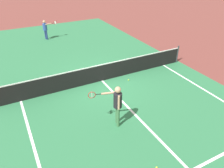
{
  "coord_description": "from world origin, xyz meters",
  "views": [
    {
      "loc": [
        -4.23,
        -9.29,
        5.79
      ],
      "look_at": [
        -0.47,
        -2.06,
        1.0
      ],
      "focal_mm": 35.43,
      "sensor_mm": 36.0,
      "label": 1
    }
  ],
  "objects_px": {
    "net": "(102,72)",
    "tennis_ball_near_net": "(129,80)",
    "tennis_ball_mid_court": "(157,168)",
    "player_far": "(45,28)",
    "player_near": "(117,102)"
  },
  "relations": [
    {
      "from": "player_near",
      "to": "tennis_ball_mid_court",
      "type": "relative_size",
      "value": 26.08
    },
    {
      "from": "net",
      "to": "tennis_ball_near_net",
      "type": "xyz_separation_m",
      "value": [
        1.26,
        -0.62,
        -0.46
      ]
    },
    {
      "from": "net",
      "to": "player_near",
      "type": "height_order",
      "value": "player_near"
    },
    {
      "from": "net",
      "to": "tennis_ball_near_net",
      "type": "height_order",
      "value": "net"
    },
    {
      "from": "net",
      "to": "tennis_ball_near_net",
      "type": "distance_m",
      "value": 1.48
    },
    {
      "from": "tennis_ball_near_net",
      "to": "tennis_ball_mid_court",
      "type": "distance_m",
      "value": 5.62
    },
    {
      "from": "player_near",
      "to": "player_far",
      "type": "height_order",
      "value": "player_near"
    },
    {
      "from": "net",
      "to": "player_far",
      "type": "distance_m",
      "value": 8.12
    },
    {
      "from": "player_near",
      "to": "tennis_ball_mid_court",
      "type": "xyz_separation_m",
      "value": [
        0.12,
        -2.41,
        -1.04
      ]
    },
    {
      "from": "player_far",
      "to": "tennis_ball_near_net",
      "type": "relative_size",
      "value": 22.5
    },
    {
      "from": "tennis_ball_near_net",
      "to": "tennis_ball_mid_court",
      "type": "xyz_separation_m",
      "value": [
        -2.12,
        -5.2,
        0.0
      ]
    },
    {
      "from": "net",
      "to": "tennis_ball_near_net",
      "type": "bearing_deg",
      "value": -26.21
    },
    {
      "from": "net",
      "to": "tennis_ball_near_net",
      "type": "relative_size",
      "value": 155.86
    },
    {
      "from": "tennis_ball_mid_court",
      "to": "net",
      "type": "bearing_deg",
      "value": 81.64
    },
    {
      "from": "net",
      "to": "player_far",
      "type": "bearing_deg",
      "value": 97.21
    }
  ]
}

